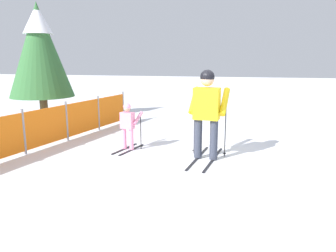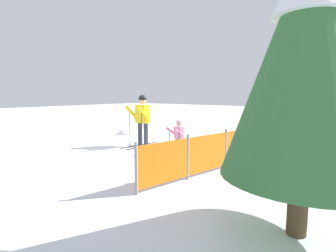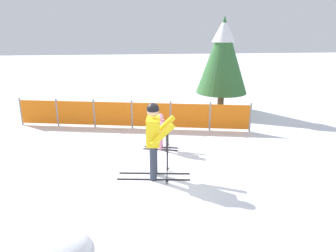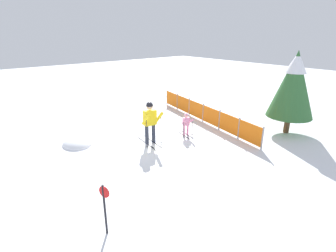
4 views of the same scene
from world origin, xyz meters
name	(u,v)px [view 1 (image 1 of 4)]	position (x,y,z in m)	size (l,w,h in m)	color
ground_plane	(210,163)	(0.00, 0.00, 0.00)	(60.00, 60.00, 0.00)	white
skier_adult	(207,107)	(0.25, 0.10, 1.06)	(1.71, 0.81, 1.78)	black
skier_child	(128,123)	(0.54, 1.85, 0.61)	(1.01, 0.52, 1.05)	black
safety_fence	(24,132)	(-0.30, 3.85, 0.49)	(7.76, 1.57, 0.97)	gray
conifer_far	(39,49)	(3.23, 5.69, 2.28)	(1.99, 1.99, 3.70)	#4C3823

